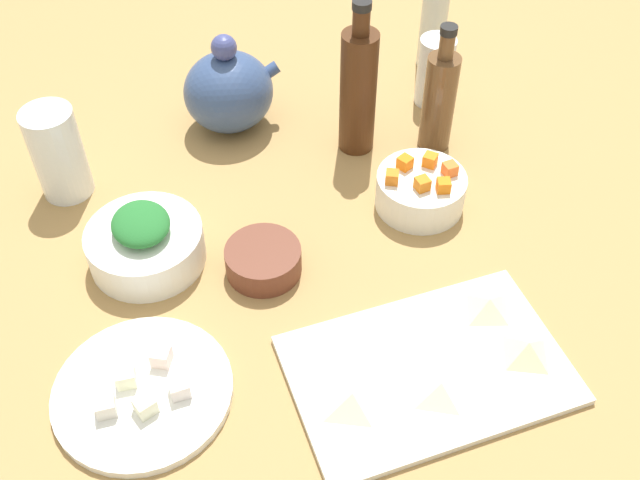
{
  "coord_description": "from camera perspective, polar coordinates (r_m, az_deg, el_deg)",
  "views": [
    {
      "loc": [
        -25.41,
        -61.72,
        78.5
      ],
      "look_at": [
        0.0,
        0.0,
        8.0
      ],
      "focal_mm": 41.95,
      "sensor_mm": 36.0,
      "label": 1
    }
  ],
  "objects": [
    {
      "name": "dumpling_2",
      "position": [
        0.96,
        12.75,
        -4.85
      ],
      "size": [
        6.61,
        6.32,
        2.22
      ],
      "primitive_type": "pyramid",
      "rotation": [
        0.0,
        0.0,
        3.5
      ],
      "color": "beige",
      "rests_on": "cutting_board"
    },
    {
      "name": "teapot",
      "position": [
        1.2,
        -6.97,
        11.24
      ],
      "size": [
        15.75,
        13.14,
        16.34
      ],
      "color": "#364D7C",
      "rests_on": "tabletop"
    },
    {
      "name": "carrot_cube_2",
      "position": [
        1.07,
        9.88,
        5.35
      ],
      "size": [
        1.86,
        1.86,
        1.8
      ],
      "primitive_type": "cube",
      "rotation": [
        0.0,
        0.0,
        0.03
      ],
      "color": "orange",
      "rests_on": "bowl_carrots"
    },
    {
      "name": "tofu_cube_2",
      "position": [
        0.88,
        -10.67,
        -11.03
      ],
      "size": [
        2.3,
        2.3,
        2.2
      ],
      "primitive_type": "cube",
      "rotation": [
        0.0,
        0.0,
        1.52
      ],
      "color": "white",
      "rests_on": "plate_tofu"
    },
    {
      "name": "carrot_cube_0",
      "position": [
        1.04,
        7.81,
        4.27
      ],
      "size": [
        1.88,
        1.88,
        1.8
      ],
      "primitive_type": "cube",
      "rotation": [
        0.0,
        0.0,
        1.62
      ],
      "color": "orange",
      "rests_on": "bowl_carrots"
    },
    {
      "name": "tofu_cube_0",
      "position": [
        0.91,
        -12.02,
        -8.67
      ],
      "size": [
        3.02,
        3.02,
        2.2
      ],
      "primitive_type": "cube",
      "rotation": [
        0.0,
        0.0,
        1.03
      ],
      "color": "#FADED4",
      "rests_on": "plate_tofu"
    },
    {
      "name": "plate_tofu",
      "position": [
        0.91,
        -13.35,
        -11.19
      ],
      "size": [
        20.88,
        20.88,
        1.2
      ],
      "primitive_type": "cylinder",
      "color": "white",
      "rests_on": "tabletop"
    },
    {
      "name": "bottle_1",
      "position": [
        1.16,
        9.08,
        10.55
      ],
      "size": [
        4.96,
        4.96,
        20.86
      ],
      "color": "brown",
      "rests_on": "tabletop"
    },
    {
      "name": "bottle_2",
      "position": [
        1.34,
        8.81,
        17.18
      ],
      "size": [
        4.6,
        4.6,
        26.13
      ],
      "color": "silver",
      "rests_on": "tabletop"
    },
    {
      "name": "bowl_carrots",
      "position": [
        1.08,
        7.66,
        3.74
      ],
      "size": [
        12.81,
        12.81,
        5.27
      ],
      "primitive_type": "cylinder",
      "color": "white",
      "rests_on": "tabletop"
    },
    {
      "name": "tofu_cube_3",
      "position": [
        0.88,
        -13.21,
        -12.18
      ],
      "size": [
        2.74,
        2.74,
        2.2
      ],
      "primitive_type": "cube",
      "rotation": [
        0.0,
        0.0,
        1.86
      ],
      "color": "#EDEEC9",
      "rests_on": "plate_tofu"
    },
    {
      "name": "carrot_cube_5",
      "position": [
        1.04,
        9.41,
        4.12
      ],
      "size": [
        2.3,
        2.3,
        1.8
      ],
      "primitive_type": "cube",
      "rotation": [
        0.0,
        0.0,
        1.23
      ],
      "color": "orange",
      "rests_on": "bowl_carrots"
    },
    {
      "name": "tofu_cube_1",
      "position": [
        0.9,
        -14.6,
        -10.07
      ],
      "size": [
        2.54,
        2.54,
        2.2
      ],
      "primitive_type": "cube",
      "rotation": [
        0.0,
        0.0,
        1.4
      ],
      "color": "white",
      "rests_on": "plate_tofu"
    },
    {
      "name": "dumpling_1",
      "position": [
        0.93,
        15.53,
        -8.02
      ],
      "size": [
        6.2,
        6.29,
        2.51
      ],
      "primitive_type": "pyramid",
      "rotation": [
        0.0,
        0.0,
        5.0
      ],
      "color": "beige",
      "rests_on": "cutting_board"
    },
    {
      "name": "carrot_cube_4",
      "position": [
        1.05,
        5.52,
        4.79
      ],
      "size": [
        2.47,
        2.47,
        1.8
      ],
      "primitive_type": "cube",
      "rotation": [
        0.0,
        0.0,
        1.04
      ],
      "color": "orange",
      "rests_on": "bowl_carrots"
    },
    {
      "name": "carrot_cube_1",
      "position": [
        1.07,
        6.49,
        5.89
      ],
      "size": [
        2.36,
        2.36,
        1.8
      ],
      "primitive_type": "cube",
      "rotation": [
        0.0,
        0.0,
        1.97
      ],
      "color": "orange",
      "rests_on": "bowl_carrots"
    },
    {
      "name": "tofu_cube_4",
      "position": [
        0.89,
        -16.04,
        -12.1
      ],
      "size": [
        2.44,
        2.44,
        2.2
      ],
      "primitive_type": "cube",
      "rotation": [
        0.0,
        0.0,
        3.02
      ],
      "color": "silver",
      "rests_on": "plate_tofu"
    },
    {
      "name": "tabletop",
      "position": [
        1.02,
        -0.0,
        -2.51
      ],
      "size": [
        190.0,
        190.0,
        3.0
      ],
      "primitive_type": "cube",
      "color": "#A6804A",
      "rests_on": "ground"
    },
    {
      "name": "bowl_small_side",
      "position": [
        0.99,
        -4.34,
        -1.54
      ],
      "size": [
        10.13,
        10.13,
        3.87
      ],
      "primitive_type": "cylinder",
      "color": "brown",
      "rests_on": "tabletop"
    },
    {
      "name": "bowl_greens",
      "position": [
        1.02,
        -13.13,
        -0.43
      ],
      "size": [
        15.53,
        15.53,
        5.37
      ],
      "primitive_type": "cylinder",
      "color": "white",
      "rests_on": "tabletop"
    },
    {
      "name": "cutting_board",
      "position": [
        0.91,
        8.23,
        -9.75
      ],
      "size": [
        33.49,
        22.52,
        1.0
      ],
      "primitive_type": "cube",
      "rotation": [
        0.0,
        0.0,
        -0.05
      ],
      "color": "silver",
      "rests_on": "tabletop"
    },
    {
      "name": "bottle_0",
      "position": [
        1.13,
        2.93,
        11.39
      ],
      "size": [
        5.49,
        5.49,
        24.84
      ],
      "color": "#462612",
      "rests_on": "tabletop"
    },
    {
      "name": "dumpling_0",
      "position": [
        0.88,
        9.18,
        -11.1
      ],
      "size": [
        6.23,
        6.01,
        2.1
      ],
      "primitive_type": "pyramid",
      "rotation": [
        0.0,
        0.0,
        0.2
      ],
      "color": "beige",
      "rests_on": "cutting_board"
    },
    {
      "name": "dumpling_3",
      "position": [
        0.86,
        2.46,
        -12.0
      ],
      "size": [
        6.84,
        6.47,
        2.1
      ],
      "primitive_type": "pyramid",
      "rotation": [
        0.0,
        0.0,
        0.23
      ],
      "color": "beige",
      "rests_on": "cutting_board"
    },
    {
      "name": "chopped_greens_mound",
      "position": [
        0.99,
        -13.52,
        1.2
      ],
      "size": [
        7.63,
        8.74,
        2.94
      ],
      "primitive_type": "ellipsoid",
      "rotation": [
        0.0,
        0.0,
        1.56
      ],
      "color": "#246C2D",
      "rests_on": "bowl_greens"
    },
    {
      "name": "drinking_glass_0",
      "position": [
        1.13,
        -19.37,
        6.28
      ],
      "size": [
        7.36,
        7.36,
        14.09
      ],
      "primitive_type": "cylinder",
      "color": "white",
      "rests_on": "tabletop"
    },
    {
      "name": "drinking_glass_1",
      "position": [
        1.27,
        8.76,
        12.6
      ],
      "size": [
        5.89,
        5.89,
        11.65
      ],
      "primitive_type": "cylinder",
      "color": "white",
      "rests_on": "tabletop"
    },
    {
      "name": "carrot_cube_3",
      "position": [
        1.08,
        8.39,
        6.06
      ],
      "size": [
        2.54,
        2.54,
        1.8
      ],
      "primitive_type": "cube",
      "rotation": [
        0.0,
        0.0,
        0.72
      ],
      "color": "orange",
      "rests_on": "bowl_carrots"
    }
  ]
}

